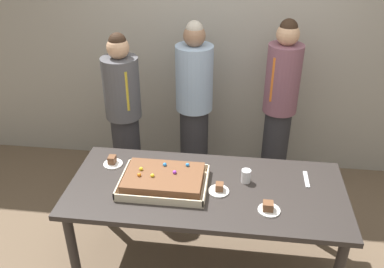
# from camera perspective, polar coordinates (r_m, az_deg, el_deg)

# --- Properties ---
(ground_plane) EXTENTS (12.00, 12.00, 0.00)m
(ground_plane) POSITION_cam_1_polar(r_m,az_deg,el_deg) (3.48, 1.77, -17.46)
(ground_plane) COLOR brown
(interior_back_panel) EXTENTS (8.00, 0.12, 3.00)m
(interior_back_panel) POSITION_cam_1_polar(r_m,az_deg,el_deg) (4.11, 4.38, 14.70)
(interior_back_panel) COLOR #9E998E
(interior_back_panel) RESTS_ON ground_plane
(party_table) EXTENTS (2.00, 0.88, 0.76)m
(party_table) POSITION_cam_1_polar(r_m,az_deg,el_deg) (3.03, 1.97, -8.71)
(party_table) COLOR #2D2826
(party_table) RESTS_ON ground_plane
(sheet_cake) EXTENTS (0.63, 0.45, 0.12)m
(sheet_cake) POSITION_cam_1_polar(r_m,az_deg,el_deg) (2.97, -3.95, -6.43)
(sheet_cake) COLOR beige
(sheet_cake) RESTS_ON party_table
(plated_slice_near_left) EXTENTS (0.15, 0.15, 0.06)m
(plated_slice_near_left) POSITION_cam_1_polar(r_m,az_deg,el_deg) (2.93, 3.78, -7.68)
(plated_slice_near_left) COLOR white
(plated_slice_near_left) RESTS_ON party_table
(plated_slice_near_right) EXTENTS (0.15, 0.15, 0.07)m
(plated_slice_near_right) POSITION_cam_1_polar(r_m,az_deg,el_deg) (2.80, 10.61, -10.10)
(plated_slice_near_right) COLOR white
(plated_slice_near_right) RESTS_ON party_table
(plated_slice_far_left) EXTENTS (0.15, 0.15, 0.07)m
(plated_slice_far_left) POSITION_cam_1_polar(r_m,az_deg,el_deg) (3.27, -11.01, -3.83)
(plated_slice_far_left) COLOR white
(plated_slice_far_left) RESTS_ON party_table
(drink_cup_nearest) EXTENTS (0.07, 0.07, 0.10)m
(drink_cup_nearest) POSITION_cam_1_polar(r_m,az_deg,el_deg) (3.03, 7.54, -5.82)
(drink_cup_nearest) COLOR white
(drink_cup_nearest) RESTS_ON party_table
(cake_server_utensil) EXTENTS (0.03, 0.20, 0.01)m
(cake_server_utensil) POSITION_cam_1_polar(r_m,az_deg,el_deg) (3.16, 15.65, -6.09)
(cake_server_utensil) COLOR silver
(cake_server_utensil) RESTS_ON party_table
(person_serving_front) EXTENTS (0.33, 0.33, 1.61)m
(person_serving_front) POSITION_cam_1_polar(r_m,az_deg,el_deg) (3.82, -9.44, 2.50)
(person_serving_front) COLOR #28282D
(person_serving_front) RESTS_ON ground_plane
(person_green_shirt_behind) EXTENTS (0.31, 0.31, 1.71)m
(person_green_shirt_behind) POSITION_cam_1_polar(r_m,az_deg,el_deg) (3.89, 12.10, 3.76)
(person_green_shirt_behind) COLOR #28282D
(person_green_shirt_behind) RESTS_ON ground_plane
(person_striped_tie_right) EXTENTS (0.35, 0.35, 1.67)m
(person_striped_tie_right) POSITION_cam_1_polar(r_m,az_deg,el_deg) (3.91, 0.31, 4.01)
(person_striped_tie_right) COLOR #28282D
(person_striped_tie_right) RESTS_ON ground_plane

